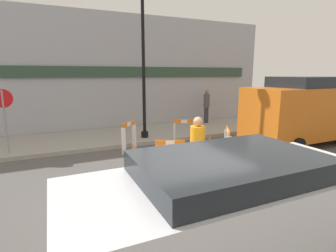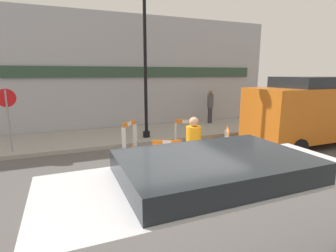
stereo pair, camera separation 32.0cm
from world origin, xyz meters
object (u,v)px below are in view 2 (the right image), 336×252
Objects in this scene: person_worker at (193,150)px; person_pedestrian at (210,105)px; stop_sign at (7,110)px; work_van at (312,109)px; streetlamp_post at (145,39)px; parked_car_1 at (212,212)px.

person_pedestrian is at bearing -22.64° from person_worker.
work_van is (10.55, -2.74, -0.15)m from stop_sign.
person_worker is 7.81m from person_pedestrian.
streetlamp_post is 1.44× the size of parked_car_1.
work_van is at bearing 31.93° from parked_car_1.
stop_sign reaches higher than parked_car_1.
stop_sign is at bearing 115.11° from parked_car_1.
parked_car_1 is (-5.49, -9.11, -0.12)m from person_pedestrian.
person_worker is 6.35m from work_van.
streetlamp_post reaches higher than person_worker.
parked_car_1 is (-1.45, -7.43, -3.06)m from streetlamp_post.
person_pedestrian reaches higher than person_worker.
person_pedestrian is 0.34× the size of work_van.
streetlamp_post is 5.27m from person_pedestrian.
parked_car_1 is at bearing 168.77° from person_worker.
streetlamp_post is 6.96m from work_van.
stop_sign is 0.41× the size of work_van.
stop_sign is 1.21× the size of person_pedestrian.
parked_car_1 is 0.82× the size of work_van.
person_worker is (-0.34, -4.78, -3.09)m from streetlamp_post.
work_van is (1.68, -4.65, 0.32)m from person_pedestrian.
parked_car_1 is at bearing -101.02° from streetlamp_post.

